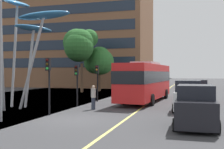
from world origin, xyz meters
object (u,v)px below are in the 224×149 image
object	(u,v)px
car_parked_far	(197,92)
car_parked_mid	(188,97)
car_parked_near	(196,107)
red_bus	(146,80)
traffic_light_kerb_far	(77,76)
street_lamp	(6,36)
traffic_light_island_mid	(97,75)
leaf_sculpture	(8,21)
traffic_light_kerb_near	(48,74)
pedestrian	(93,97)

from	to	relation	value
car_parked_far	car_parked_mid	bearing A→B (deg)	-96.33
car_parked_near	car_parked_far	bearing A→B (deg)	88.64
red_bus	car_parked_far	distance (m)	4.68
traffic_light_kerb_far	car_parked_mid	bearing A→B (deg)	-2.52
street_lamp	car_parked_far	bearing A→B (deg)	52.81
traffic_light_kerb_far	car_parked_mid	distance (m)	8.59
traffic_light_island_mid	leaf_sculpture	bearing A→B (deg)	-126.56
traffic_light_kerb_near	street_lamp	bearing A→B (deg)	-112.24
red_bus	car_parked_mid	bearing A→B (deg)	-55.84
car_parked_near	street_lamp	distance (m)	10.59
traffic_light_kerb_far	car_parked_near	distance (m)	10.90
red_bus	traffic_light_kerb_near	world-z (taller)	red_bus
car_parked_near	street_lamp	size ratio (longest dim) A/B	0.58
leaf_sculpture	traffic_light_kerb_near	world-z (taller)	leaf_sculpture
leaf_sculpture	car_parked_near	xyz separation A→B (m)	(13.31, -3.66, -5.52)
street_lamp	pedestrian	xyz separation A→B (m)	(2.84, 6.09, -3.78)
car_parked_far	pedestrian	world-z (taller)	car_parked_far
car_parked_mid	street_lamp	world-z (taller)	street_lamp
traffic_light_kerb_near	pedestrian	world-z (taller)	traffic_light_kerb_near
traffic_light_kerb_near	car_parked_far	bearing A→B (deg)	49.73
car_parked_mid	car_parked_near	bearing A→B (deg)	-85.97
car_parked_mid	car_parked_far	bearing A→B (deg)	83.67
traffic_light_kerb_far	street_lamp	world-z (taller)	street_lamp
traffic_light_kerb_far	street_lamp	size ratio (longest dim) A/B	0.45
traffic_light_kerb_far	street_lamp	distance (m)	7.87
street_lamp	car_parked_mid	bearing A→B (deg)	36.93
traffic_light_kerb_near	car_parked_mid	size ratio (longest dim) A/B	0.92
traffic_light_island_mid	pedestrian	world-z (taller)	traffic_light_island_mid
car_parked_far	pedestrian	distance (m)	10.29
traffic_light_kerb_near	traffic_light_island_mid	size ratio (longest dim) A/B	1.07
traffic_light_kerb_near	car_parked_near	distance (m)	9.01
red_bus	traffic_light_kerb_far	xyz separation A→B (m)	(-4.65, -5.26, 0.38)
car_parked_near	car_parked_mid	bearing A→B (deg)	94.03
traffic_light_kerb_near	car_parked_far	size ratio (longest dim) A/B	0.81
street_lamp	pedestrian	bearing A→B (deg)	64.97
car_parked_near	traffic_light_kerb_near	bearing A→B (deg)	170.92
traffic_light_kerb_far	traffic_light_island_mid	distance (m)	3.95
leaf_sculpture	car_parked_far	distance (m)	16.91
car_parked_near	traffic_light_island_mid	bearing A→B (deg)	130.15
traffic_light_kerb_near	traffic_light_kerb_far	bearing A→B (deg)	91.59
leaf_sculpture	car_parked_near	size ratio (longest dim) A/B	2.31
traffic_light_kerb_near	car_parked_far	world-z (taller)	traffic_light_kerb_near
car_parked_near	car_parked_far	world-z (taller)	car_parked_near
leaf_sculpture	traffic_light_kerb_far	distance (m)	6.55
red_bus	car_parked_mid	distance (m)	6.88
red_bus	traffic_light_kerb_near	size ratio (longest dim) A/B	3.27
red_bus	car_parked_mid	world-z (taller)	red_bus
car_parked_near	pedestrian	bearing A→B (deg)	145.60
traffic_light_island_mid	car_parked_far	world-z (taller)	traffic_light_island_mid
car_parked_mid	pedestrian	size ratio (longest dim) A/B	2.23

